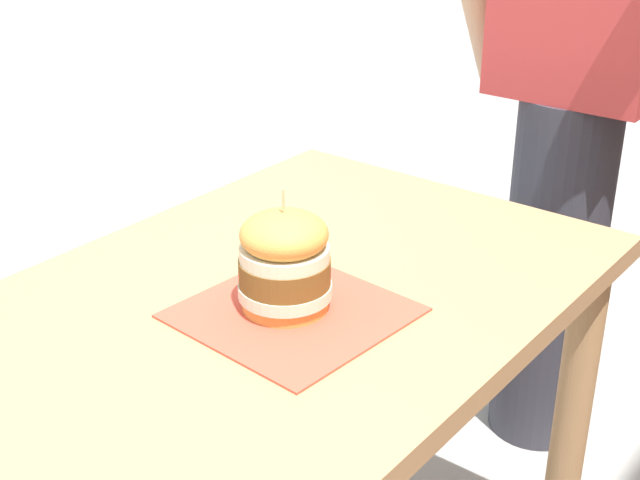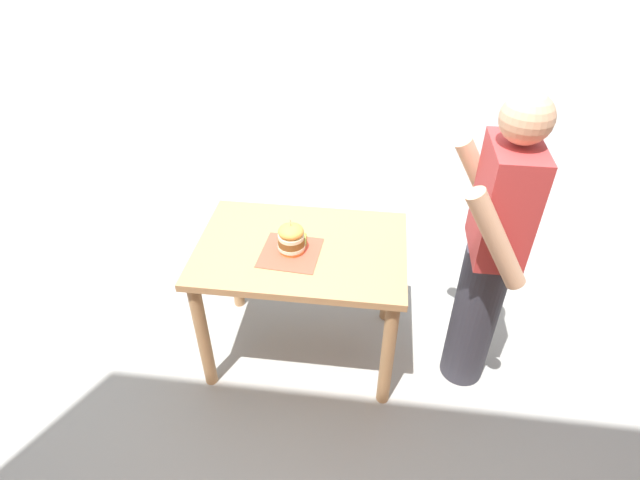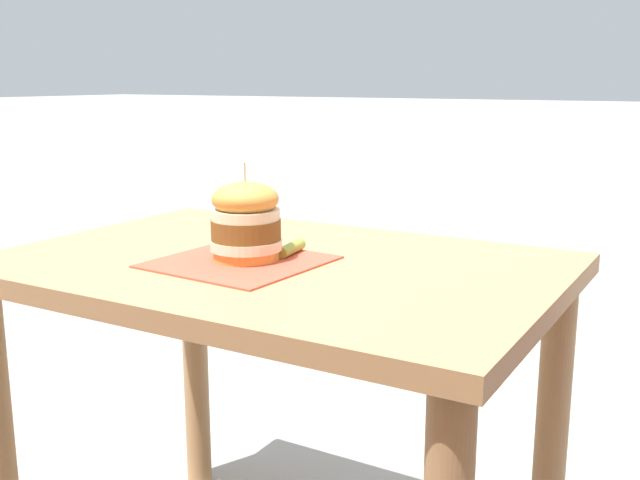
{
  "view_description": "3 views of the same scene",
  "coord_description": "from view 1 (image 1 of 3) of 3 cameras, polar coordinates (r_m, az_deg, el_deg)",
  "views": [
    {
      "loc": [
        0.81,
        -0.94,
        1.46
      ],
      "look_at": [
        0.0,
        0.1,
        0.84
      ],
      "focal_mm": 50.0,
      "sensor_mm": 36.0,
      "label": 1
    },
    {
      "loc": [
        2.04,
        0.36,
        2.4
      ],
      "look_at": [
        0.0,
        0.1,
        0.84
      ],
      "focal_mm": 28.0,
      "sensor_mm": 36.0,
      "label": 2
    },
    {
      "loc": [
        1.22,
        0.81,
        1.14
      ],
      "look_at": [
        0.0,
        0.1,
        0.84
      ],
      "focal_mm": 42.0,
      "sensor_mm": 36.0,
      "label": 3
    }
  ],
  "objects": [
    {
      "name": "sandwich",
      "position": [
        1.32,
        -2.28,
        -1.35
      ],
      "size": [
        0.14,
        0.14,
        0.19
      ],
      "color": "gold",
      "rests_on": "serving_paper"
    },
    {
      "name": "patio_table",
      "position": [
        1.48,
        -2.41,
        -7.95
      ],
      "size": [
        0.76,
        1.11,
        0.79
      ],
      "color": "tan",
      "rests_on": "ground"
    },
    {
      "name": "serving_paper",
      "position": [
        1.34,
        -1.74,
        -4.67
      ],
      "size": [
        0.32,
        0.32,
        0.0
      ],
      "primitive_type": "cube",
      "rotation": [
        0.0,
        0.0,
        -0.07
      ],
      "color": "#D64C38",
      "rests_on": "patio_table"
    },
    {
      "name": "pickle_spear",
      "position": [
        1.43,
        -3.34,
        -2.05
      ],
      "size": [
        0.1,
        0.04,
        0.02
      ],
      "primitive_type": "cylinder",
      "rotation": [
        0.0,
        1.57,
        0.14
      ],
      "color": "#8EA83D",
      "rests_on": "serving_paper"
    },
    {
      "name": "diner_across_table",
      "position": [
        2.1,
        15.85,
        8.43
      ],
      "size": [
        0.55,
        0.35,
        1.69
      ],
      "color": "#33333D",
      "rests_on": "ground"
    }
  ]
}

